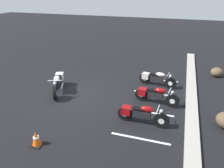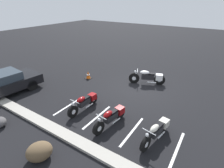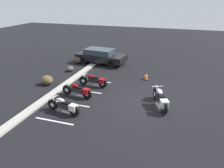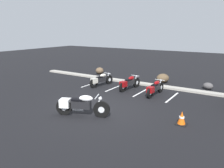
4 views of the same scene
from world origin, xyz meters
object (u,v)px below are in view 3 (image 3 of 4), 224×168
(parked_bike_2, at_px, (94,80))
(landscape_rock_3, at_px, (78,60))
(car_black, at_px, (101,56))
(landscape_rock_1, at_px, (47,80))
(motorcycle_white_featured, at_px, (161,99))
(parked_bike_0, at_px, (65,106))
(landscape_rock_0, at_px, (70,69))
(parked_bike_1, at_px, (78,90))
(traffic_cone, at_px, (146,76))

(parked_bike_2, height_order, landscape_rock_3, parked_bike_2)
(car_black, relative_size, landscape_rock_1, 5.09)
(landscape_rock_1, relative_size, landscape_rock_3, 1.08)
(motorcycle_white_featured, xyz_separation_m, parked_bike_2, (1.54, 4.49, -0.07))
(parked_bike_0, xyz_separation_m, car_black, (8.78, 1.39, 0.26))
(car_black, distance_m, landscape_rock_0, 3.21)
(parked_bike_1, relative_size, parked_bike_2, 1.00)
(parked_bike_0, relative_size, landscape_rock_3, 2.46)
(parked_bike_2, xyz_separation_m, traffic_cone, (2.33, -3.04, -0.17))
(parked_bike_0, bearing_deg, traffic_cone, -107.20)
(parked_bike_2, height_order, landscape_rock_1, parked_bike_2)
(car_black, relative_size, landscape_rock_0, 7.32)
(landscape_rock_3, relative_size, traffic_cone, 1.51)
(motorcycle_white_featured, distance_m, parked_bike_0, 5.07)
(landscape_rock_0, height_order, landscape_rock_3, landscape_rock_3)
(landscape_rock_1, bearing_deg, parked_bike_2, -77.77)
(parked_bike_0, xyz_separation_m, landscape_rock_3, (8.19, 3.34, -0.10))
(parked_bike_2, relative_size, landscape_rock_3, 2.49)
(parked_bike_1, xyz_separation_m, traffic_cone, (4.10, -3.33, -0.18))
(landscape_rock_1, bearing_deg, car_black, -16.52)
(parked_bike_1, bearing_deg, parked_bike_0, 103.87)
(parked_bike_1, xyz_separation_m, landscape_rock_0, (4.03, 2.72, -0.22))
(landscape_rock_1, bearing_deg, traffic_cone, -64.12)
(parked_bike_2, relative_size, landscape_rock_1, 2.30)
(landscape_rock_3, bearing_deg, landscape_rock_0, -169.34)
(landscape_rock_3, distance_m, traffic_cone, 6.80)
(parked_bike_0, height_order, car_black, car_black)
(landscape_rock_0, xyz_separation_m, landscape_rock_3, (2.19, 0.41, 0.11))
(landscape_rock_3, xyz_separation_m, traffic_cone, (-2.12, -6.46, -0.07))
(landscape_rock_0, distance_m, traffic_cone, 6.05)
(parked_bike_0, height_order, parked_bike_1, parked_bike_1)
(motorcycle_white_featured, relative_size, landscape_rock_1, 2.51)
(car_black, xyz_separation_m, landscape_rock_0, (-2.78, 1.54, -0.47))
(landscape_rock_3, bearing_deg, traffic_cone, -108.21)
(parked_bike_2, bearing_deg, traffic_cone, -139.91)
(car_black, distance_m, landscape_rock_3, 2.07)
(landscape_rock_3, bearing_deg, parked_bike_0, -157.81)
(parked_bike_0, xyz_separation_m, traffic_cone, (6.07, -3.12, -0.17))
(landscape_rock_1, bearing_deg, landscape_rock_0, -3.13)
(motorcycle_white_featured, relative_size, car_black, 0.49)
(landscape_rock_0, bearing_deg, car_black, -28.93)
(traffic_cone, bearing_deg, parked_bike_1, 140.95)
(traffic_cone, bearing_deg, parked_bike_2, 127.42)
(car_black, distance_m, traffic_cone, 5.28)
(parked_bike_1, distance_m, parked_bike_2, 1.80)
(parked_bike_1, relative_size, car_black, 0.45)
(motorcycle_white_featured, bearing_deg, landscape_rock_0, 40.07)
(landscape_rock_0, xyz_separation_m, traffic_cone, (0.07, -6.05, 0.04))
(car_black, distance_m, landscape_rock_1, 5.98)
(motorcycle_white_featured, relative_size, parked_bike_1, 1.09)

